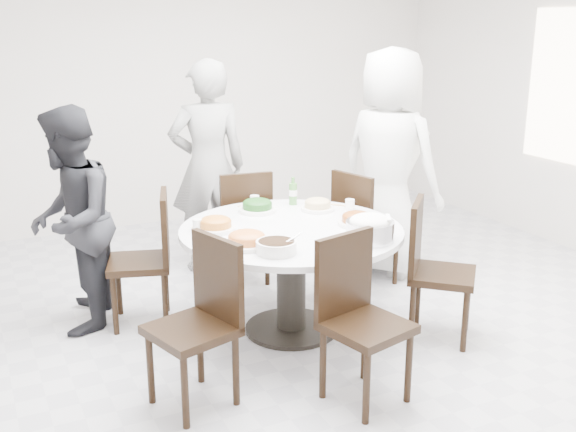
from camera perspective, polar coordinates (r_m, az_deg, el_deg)
name	(u,v)px	position (r m, az deg, el deg)	size (l,w,h in m)	color
floor	(312,325)	(4.86, 2.08, -9.18)	(6.00, 6.00, 0.01)	#BABABF
wall_back	(179,89)	(7.21, -9.25, 10.56)	(6.00, 0.01, 2.80)	silver
dining_table	(291,280)	(4.63, 0.27, -5.45)	(1.50, 1.50, 0.75)	white
chair_ne	(367,228)	(5.47, 6.72, -1.02)	(0.42, 0.42, 0.95)	black
chair_n	(241,225)	(5.51, -4.00, -0.80)	(0.42, 0.42, 0.95)	black
chair_nw	(139,260)	(4.83, -12.50, -3.64)	(0.42, 0.42, 0.95)	black
chair_sw	(191,326)	(3.77, -8.20, -9.24)	(0.42, 0.42, 0.95)	black
chair_s	(367,323)	(3.80, 6.71, -8.99)	(0.42, 0.42, 0.95)	black
chair_se	(443,272)	(4.62, 12.97, -4.62)	(0.42, 0.42, 0.95)	black
diner_right	(389,163)	(5.67, 8.55, 4.43)	(0.92, 0.60, 1.89)	white
diner_middle	(208,167)	(5.72, -6.78, 4.14)	(0.66, 0.43, 1.80)	black
diner_left	(71,221)	(4.81, -17.91, -0.38)	(0.76, 0.59, 1.55)	black
dish_greens	(257,207)	(4.89, -2.61, 0.78)	(0.28, 0.28, 0.07)	white
dish_pale	(318,206)	(4.92, 2.52, 0.84)	(0.24, 0.24, 0.07)	white
dish_orange	(216,225)	(4.47, -6.15, -0.76)	(0.27, 0.27, 0.07)	white
dish_redbrown	(357,221)	(4.58, 5.83, -0.39)	(0.26, 0.26, 0.06)	white
dish_tofu	(247,240)	(4.14, -3.51, -2.06)	(0.30, 0.30, 0.08)	white
rice_bowl	(370,231)	(4.25, 6.95, -1.28)	(0.30, 0.30, 0.13)	silver
soup_bowl	(276,247)	(4.01, -0.99, -2.64)	(0.25, 0.25, 0.08)	white
beverage_bottle	(293,191)	(5.06, 0.43, 2.14)	(0.06, 0.06, 0.21)	#3E7E32
tea_cups	(254,201)	(5.03, -2.87, 1.29)	(0.07, 0.07, 0.08)	white
chopsticks	(252,204)	(5.08, -3.08, 1.03)	(0.24, 0.04, 0.01)	tan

